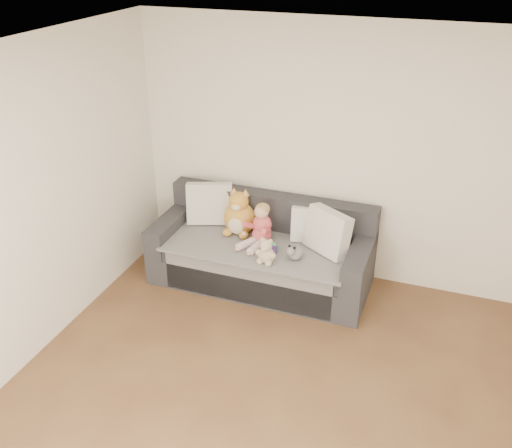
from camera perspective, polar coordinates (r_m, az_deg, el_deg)
The scene contains 10 objects.
room_shell at distance 3.80m, azimuth 3.93°, elevation -4.16°, with size 5.00×5.00×5.00m.
sofa at distance 5.86m, azimuth 0.64°, elevation -3.00°, with size 2.20×0.94×0.85m.
cushion_left at distance 6.05m, azimuth -4.66°, elevation 2.07°, with size 0.52×0.37×0.45m.
cushion_right_back at distance 5.72m, azimuth 5.48°, elevation -0.04°, with size 0.41×0.25×0.37m.
cushion_right_front at distance 5.52m, azimuth 7.20°, elevation -0.80°, with size 0.51×0.43×0.44m.
toddler at distance 5.65m, azimuth 0.41°, elevation -0.28°, with size 0.30×0.43×0.42m.
plush_cat at distance 5.84m, azimuth -1.67°, elevation 0.82°, with size 0.41×0.36×0.51m.
teddy_bear at distance 5.34m, azimuth 1.01°, elevation -2.92°, with size 0.21×0.16×0.26m.
plush_cow at distance 5.43m, azimuth 3.93°, elevation -2.86°, with size 0.14×0.21×0.17m.
sippy_cup at distance 5.52m, azimuth 1.76°, elevation -2.31°, with size 0.11×0.09×0.12m.
Camera 1 is at (0.86, -2.69, 3.30)m, focal length 40.00 mm.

